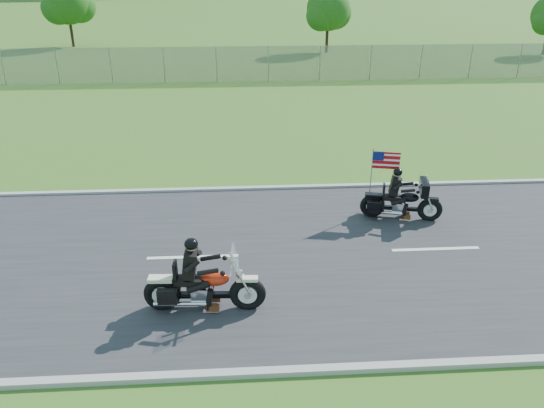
{
  "coord_description": "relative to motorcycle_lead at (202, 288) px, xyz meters",
  "views": [
    {
      "loc": [
        -0.79,
        -11.16,
        6.64
      ],
      "look_at": [
        -0.08,
        0.0,
        1.4
      ],
      "focal_mm": 35.0,
      "sensor_mm": 36.0,
      "label": 1
    }
  ],
  "objects": [
    {
      "name": "motorcycle_follow",
      "position": [
        5.22,
        3.85,
        -0.02
      ],
      "size": [
        2.22,
        0.94,
        1.87
      ],
      "rotation": [
        0.0,
        0.0,
        -0.22
      ],
      "color": "black",
      "rests_on": "ground"
    },
    {
      "name": "motorcycle_lead",
      "position": [
        0.0,
        0.0,
        0.0
      ],
      "size": [
        2.51,
        0.67,
        1.69
      ],
      "rotation": [
        0.0,
        0.0,
        -0.05
      ],
      "color": "black",
      "rests_on": "ground"
    },
    {
      "name": "curb_south",
      "position": [
        1.63,
        -1.97,
        -0.48
      ],
      "size": [
        120.0,
        0.18,
        0.12
      ],
      "primitive_type": "cube",
      "color": "#9E9B93",
      "rests_on": "ground"
    },
    {
      "name": "fence",
      "position": [
        -3.37,
        22.08,
        0.47
      ],
      "size": [
        60.0,
        0.03,
        2.0
      ],
      "primitive_type": "cube",
      "color": "gray",
      "rests_on": "ground"
    },
    {
      "name": "ground",
      "position": [
        1.63,
        2.08,
        -0.53
      ],
      "size": [
        420.0,
        420.0,
        0.0
      ],
      "primitive_type": "plane",
      "color": "#3B5B1C",
      "rests_on": "ground"
    },
    {
      "name": "road",
      "position": [
        1.63,
        2.08,
        -0.51
      ],
      "size": [
        120.0,
        8.0,
        0.04
      ],
      "primitive_type": "cube",
      "color": "#28282B",
      "rests_on": "ground"
    },
    {
      "name": "tree_fence_mid",
      "position": [
        -12.32,
        36.12,
        2.77
      ],
      "size": [
        3.96,
        3.69,
        5.3
      ],
      "color": "#382316",
      "rests_on": "ground"
    },
    {
      "name": "curb_north",
      "position": [
        1.63,
        6.13,
        -0.48
      ],
      "size": [
        120.0,
        0.18,
        0.12
      ],
      "primitive_type": "cube",
      "color": "#9E9B93",
      "rests_on": "ground"
    },
    {
      "name": "tree_fence_near",
      "position": [
        7.67,
        32.12,
        2.44
      ],
      "size": [
        3.52,
        3.28,
        4.75
      ],
      "color": "#382316",
      "rests_on": "ground"
    }
  ]
}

